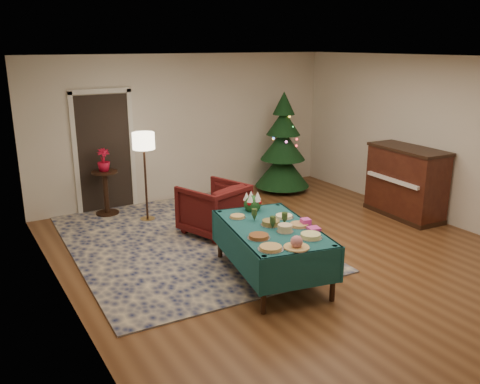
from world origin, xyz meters
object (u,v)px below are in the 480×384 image
buffet_table (272,237)px  potted_plant (104,165)px  christmas_tree (283,147)px  floor_lamp (144,146)px  armchair (214,206)px  piano (406,183)px  gift_box (306,222)px  side_table (106,194)px

buffet_table → potted_plant: bearing=106.8°
christmas_tree → floor_lamp: bearing=-174.0°
armchair → piano: piano is taller
armchair → potted_plant: potted_plant is taller
floor_lamp → piano: size_ratio=1.05×
gift_box → potted_plant: bearing=111.4°
buffet_table → armchair: 1.77m
armchair → piano: 3.35m
piano → floor_lamp: bearing=152.0°
gift_box → potted_plant: 3.97m
floor_lamp → christmas_tree: bearing=6.0°
gift_box → floor_lamp: bearing=107.0°
gift_box → potted_plant: potted_plant is taller
armchair → side_table: bearing=-74.7°
armchair → potted_plant: size_ratio=2.29×
buffet_table → piano: 3.43m
floor_lamp → piano: floor_lamp is taller
buffet_table → side_table: side_table is taller
potted_plant → christmas_tree: (3.51, -0.30, 0.00)m
side_table → gift_box: bearing=-68.6°
potted_plant → side_table: bearing=90.0°
gift_box → christmas_tree: bearing=58.7°
gift_box → floor_lamp: size_ratio=0.07×
buffet_table → christmas_tree: bearing=52.7°
buffet_table → floor_lamp: 3.04m
piano → side_table: bearing=148.6°
armchair → side_table: 2.11m
gift_box → side_table: size_ratio=0.14×
armchair → christmas_tree: (2.33, 1.45, 0.45)m
floor_lamp → side_table: floor_lamp is taller
side_table → christmas_tree: christmas_tree is taller
gift_box → christmas_tree: 3.97m
buffet_table → armchair: (0.12, 1.77, -0.11)m
christmas_tree → gift_box: bearing=-121.3°
floor_lamp → gift_box: bearing=-73.0°
side_table → christmas_tree: bearing=-4.9°
armchair → piano: bearing=145.1°
buffet_table → gift_box: bearing=-24.9°
potted_plant → christmas_tree: bearing=-4.9°
floor_lamp → christmas_tree: christmas_tree is taller
buffet_table → gift_box: 0.46m
gift_box → side_table: side_table is taller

